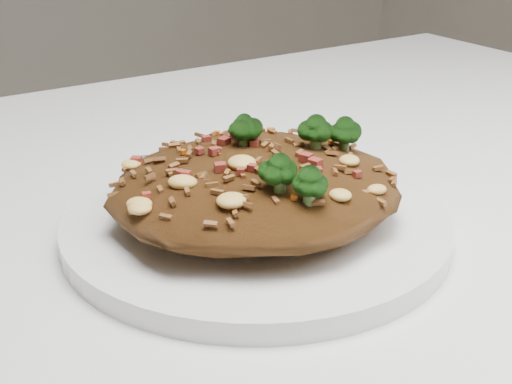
% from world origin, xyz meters
% --- Properties ---
extents(dining_table, '(1.20, 0.80, 0.75)m').
position_xyz_m(dining_table, '(0.00, 0.00, 0.66)').
color(dining_table, white).
rests_on(dining_table, ground).
extents(plate, '(0.25, 0.25, 0.01)m').
position_xyz_m(plate, '(0.03, -0.01, 0.76)').
color(plate, white).
rests_on(plate, dining_table).
extents(fried_rice, '(0.19, 0.17, 0.06)m').
position_xyz_m(fried_rice, '(0.04, -0.01, 0.79)').
color(fried_rice, brown).
rests_on(fried_rice, plate).
extents(fork, '(0.16, 0.07, 0.00)m').
position_xyz_m(fork, '(0.09, 0.08, 0.77)').
color(fork, silver).
rests_on(fork, plate).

